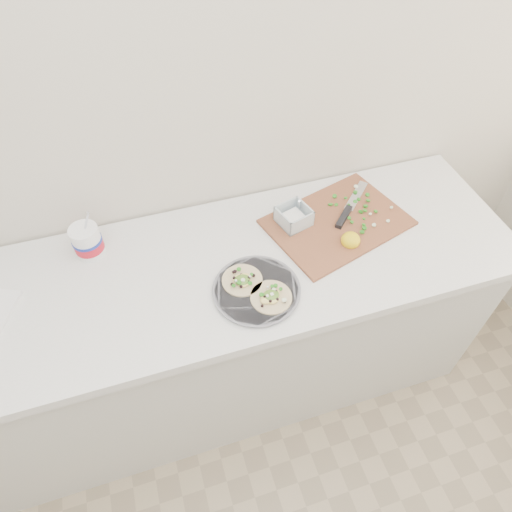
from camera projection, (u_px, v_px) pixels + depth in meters
name	position (u px, v px, depth m)	size (l,w,h in m)	color
counter	(193.00, 339.00, 1.91)	(2.44, 0.66, 0.90)	beige
taco_plate	(256.00, 288.00, 1.50)	(0.29, 0.29, 0.04)	slate
tub	(87.00, 240.00, 1.57)	(0.10, 0.10, 0.23)	white
cutboard	(333.00, 219.00, 1.71)	(0.58, 0.47, 0.08)	brown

